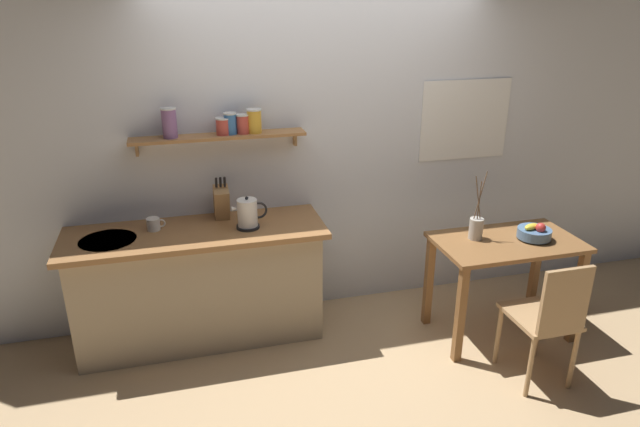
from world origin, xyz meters
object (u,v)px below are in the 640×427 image
Objects in this scene: dining_table at (505,257)px; twig_vase at (476,228)px; coffee_mug_by_sink at (154,224)px; dining_chair_near at (548,316)px; knife_block at (221,202)px; fruit_bowl at (535,232)px; electric_kettle at (248,214)px.

dining_table is 2.07× the size of twig_vase.
coffee_mug_by_sink is (-2.26, 0.48, 0.08)m from twig_vase.
knife_block is (-1.93, 1.27, 0.51)m from dining_chair_near.
dining_chair_near is 2.73m from coffee_mug_by_sink.
fruit_bowl is 2.30m from knife_block.
knife_block is at bearing 146.72° from dining_chair_near.
fruit_bowl is at bearing -12.67° from coffee_mug_by_sink.
electric_kettle is at bearing 166.88° from fruit_bowl.
twig_vase reaches higher than knife_block.
coffee_mug_by_sink is at bearing 167.33° from fruit_bowl.
dining_chair_near is at bearing -33.28° from knife_block.
dining_table is 0.28m from fruit_bowl.
twig_vase is 3.91× the size of coffee_mug_by_sink.
coffee_mug_by_sink is at bearing -169.41° from knife_block.
dining_chair_near is at bearing -95.05° from dining_table.
dining_chair_near is (-0.05, -0.62, -0.12)m from dining_table.
fruit_bowl is at bearing 66.96° from dining_chair_near.
fruit_bowl is at bearing -13.12° from electric_kettle.
electric_kettle is (-1.61, 0.35, 0.14)m from twig_vase.
electric_kettle is (-1.77, 1.05, 0.49)m from dining_chair_near.
dining_chair_near is 2.77× the size of knife_block.
twig_vase reaches higher than coffee_mug_by_sink.
coffee_mug_by_sink is (-0.65, 0.13, -0.06)m from electric_kettle.
dining_chair_near is 0.80m from twig_vase.
electric_kettle is at bearing -53.67° from knife_block.
fruit_bowl is 0.73× the size of knife_block.
dining_chair_near is 2.37m from knife_block.
dining_table is 0.32m from twig_vase.
dining_chair_near is 3.64× the size of electric_kettle.
dining_table is at bearing -18.20° from knife_block.
electric_kettle is at bearing 149.37° from dining_chair_near.
knife_block is (-1.77, 0.57, 0.16)m from twig_vase.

